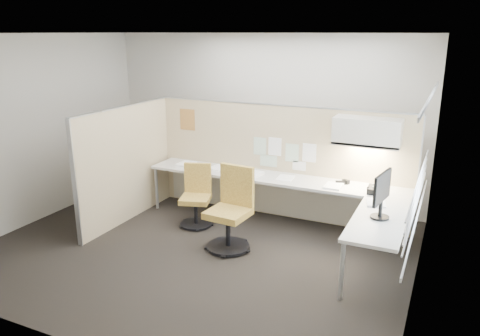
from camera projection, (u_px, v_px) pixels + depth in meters
The scene contains 27 objects.
floor at pixel (198, 248), 6.34m from camera, with size 5.50×4.50×0.01m, color black.
ceiling at pixel (192, 33), 5.55m from camera, with size 5.50×4.50×0.01m, color white.
wall_back at pixel (262, 119), 7.90m from camera, with size 5.50×0.02×2.80m, color beige.
wall_front at pixel (62, 205), 3.98m from camera, with size 5.50×0.02×2.80m, color beige.
wall_left at pixel (37, 129), 7.05m from camera, with size 0.02×4.50×2.80m, color beige.
wall_right at pixel (425, 174), 4.83m from camera, with size 0.02×4.50×2.80m, color beige.
window_pane at pixel (424, 160), 4.80m from camera, with size 0.01×2.80×1.30m, color #A7B4C3.
partition_back at pixel (278, 162), 7.26m from camera, with size 4.10×0.06×1.75m, color #C7B08A.
partition_left at pixel (127, 164), 7.13m from camera, with size 0.06×2.20×1.75m, color #C7B08A.
desk at pixel (291, 191), 6.77m from camera, with size 4.00×2.07×0.73m.
overhead_bin at pixel (367, 132), 6.35m from camera, with size 0.90×0.36×0.38m, color beige.
task_light_strip at pixel (366, 147), 6.41m from camera, with size 0.60×0.06×0.02m, color #FFEABF.
pinned_papers at pixel (283, 153), 7.15m from camera, with size 1.01×0.00×0.47m.
poster at pixel (187, 120), 7.72m from camera, with size 0.28×0.00×0.35m, color orange.
chair_left at pixel (196, 197), 7.01m from camera, with size 0.53×0.55×0.91m.
chair_right at pixel (231, 211), 6.24m from camera, with size 0.58×0.59×1.10m.
monitor at pixel (382, 192), 5.35m from camera, with size 0.22×0.52×0.55m.
phone at pixel (375, 190), 6.25m from camera, with size 0.21×0.20×0.12m.
stapler at pixel (341, 183), 6.65m from camera, with size 0.14×0.04×0.05m, color black.
tape_dispenser at pixel (346, 182), 6.67m from camera, with size 0.10×0.06×0.06m, color black.
coat_hook at pixel (95, 136), 6.53m from camera, with size 0.18×0.45×1.34m.
paper_stack_0 at pixel (186, 164), 7.61m from camera, with size 0.23×0.30×0.03m, color white.
paper_stack_1 at pixel (218, 168), 7.44m from camera, with size 0.23×0.30×0.02m, color white.
paper_stack_2 at pixel (253, 174), 7.06m from camera, with size 0.23×0.30×0.04m, color white.
paper_stack_3 at pixel (285, 178), 6.91m from camera, with size 0.23×0.30×0.01m, color white.
paper_stack_4 at pixel (334, 186), 6.53m from camera, with size 0.23×0.30×0.03m, color white.
paper_stack_5 at pixel (376, 203), 5.91m from camera, with size 0.23×0.30×0.02m, color white.
Camera 1 is at (2.95, -5.00, 2.82)m, focal length 35.00 mm.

